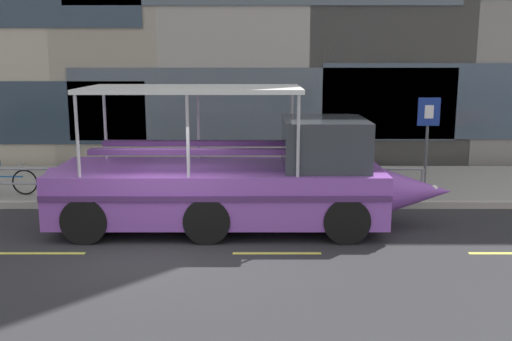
% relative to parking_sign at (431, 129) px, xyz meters
% --- Properties ---
extents(ground_plane, '(120.00, 120.00, 0.00)m').
position_rel_parking_sign_xyz_m(ground_plane, '(-6.65, -4.06, -1.98)').
color(ground_plane, '#2B2B2D').
extents(sidewalk, '(32.00, 4.80, 0.18)m').
position_rel_parking_sign_xyz_m(sidewalk, '(-6.65, 1.54, -1.89)').
color(sidewalk, '#99968E').
rests_on(sidewalk, ground_plane).
extents(curb_edge, '(32.00, 0.18, 0.18)m').
position_rel_parking_sign_xyz_m(curb_edge, '(-6.65, -0.95, -1.89)').
color(curb_edge, '#B2ADA3').
rests_on(curb_edge, ground_plane).
extents(lane_centreline, '(25.80, 0.12, 0.01)m').
position_rel_parking_sign_xyz_m(lane_centreline, '(-6.65, -4.47, -1.97)').
color(lane_centreline, '#DBD64C').
rests_on(lane_centreline, ground_plane).
extents(curb_guardrail, '(11.58, 0.09, 0.84)m').
position_rel_parking_sign_xyz_m(curb_guardrail, '(-5.99, -0.61, -1.23)').
color(curb_guardrail, gray).
rests_on(curb_guardrail, sidewalk).
extents(parking_sign, '(0.60, 0.12, 2.64)m').
position_rel_parking_sign_xyz_m(parking_sign, '(0.00, 0.00, 0.00)').
color(parking_sign, '#4C4F54').
rests_on(parking_sign, sidewalk).
extents(leaned_bicycle, '(1.74, 0.46, 0.96)m').
position_rel_parking_sign_xyz_m(leaned_bicycle, '(-11.53, -0.20, -1.42)').
color(leaned_bicycle, black).
rests_on(leaned_bicycle, sidewalk).
extents(duck_tour_boat, '(9.27, 2.64, 3.26)m').
position_rel_parking_sign_xyz_m(duck_tour_boat, '(-5.00, -2.65, -0.89)').
color(duck_tour_boat, purple).
rests_on(duck_tour_boat, ground_plane).
extents(pedestrian_near_bow, '(0.28, 0.50, 1.78)m').
position_rel_parking_sign_xyz_m(pedestrian_near_bow, '(-1.63, 0.57, -0.72)').
color(pedestrian_near_bow, '#47423D').
rests_on(pedestrian_near_bow, sidewalk).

